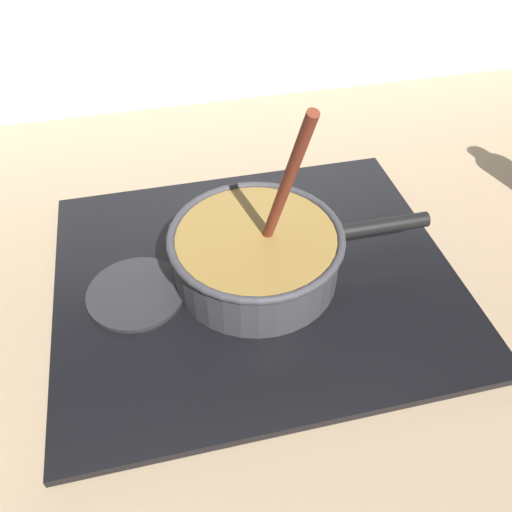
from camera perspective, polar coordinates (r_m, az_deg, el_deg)
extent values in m
cube|color=#9E8466|center=(0.64, 0.78, -20.16)|extent=(2.40, 1.60, 0.04)
cube|color=black|center=(0.76, 0.00, -2.29)|extent=(0.56, 0.48, 0.01)
torus|color=#592D0C|center=(0.75, 0.00, -1.77)|extent=(0.20, 0.20, 0.01)
cylinder|color=#262628|center=(0.75, -12.75, -3.89)|extent=(0.14, 0.14, 0.01)
cylinder|color=#38383D|center=(0.73, 0.00, 0.00)|extent=(0.23, 0.23, 0.07)
cylinder|color=olive|center=(0.73, 0.00, 0.23)|extent=(0.22, 0.22, 0.07)
torus|color=#38383D|center=(0.71, 0.00, 2.12)|extent=(0.24, 0.24, 0.01)
cylinder|color=black|center=(0.77, 13.39, 3.15)|extent=(0.14, 0.02, 0.02)
cylinder|color=beige|center=(0.71, 0.06, 1.47)|extent=(0.03, 0.03, 0.01)
cylinder|color=beige|center=(0.71, 3.30, 0.88)|extent=(0.04, 0.04, 0.01)
cylinder|color=beige|center=(0.68, 4.77, -1.13)|extent=(0.04, 0.04, 0.01)
cylinder|color=beige|center=(0.70, -3.23, 0.62)|extent=(0.03, 0.03, 0.01)
cylinder|color=#EDD88C|center=(0.66, -2.97, -2.97)|extent=(0.04, 0.04, 0.01)
cylinder|color=beige|center=(0.75, 3.54, 3.71)|extent=(0.04, 0.04, 0.01)
cylinder|color=#EDD88C|center=(0.76, -4.20, 4.52)|extent=(0.03, 0.03, 0.01)
cylinder|color=#E5CC7A|center=(0.66, 2.65, -3.26)|extent=(0.03, 0.03, 0.01)
cylinder|color=maroon|center=(0.62, 3.15, 7.35)|extent=(0.04, 0.10, 0.24)
cube|color=brown|center=(0.72, 1.00, 1.71)|extent=(0.04, 0.05, 0.01)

